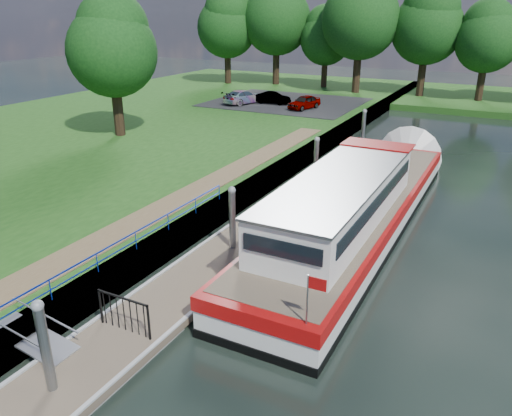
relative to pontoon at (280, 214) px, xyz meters
The scene contains 16 objects.
ground 13.00m from the pontoon, 90.00° to the right, with size 160.00×160.00×0.00m, color black.
riverbank 18.11m from the pontoon, behind, with size 32.00×90.00×0.78m, color #1B4614.
bank_edge 3.25m from the pontoon, 141.89° to the left, with size 1.10×90.00×0.78m, color #473D2D.
footpath 6.69m from the pontoon, 131.35° to the right, with size 1.60×40.00×0.05m, color brown.
carpark 27.32m from the pontoon, 113.75° to the left, with size 14.00×12.00×0.06m, color black.
blue_fence 10.43m from the pontoon, 105.38° to the right, with size 0.04×18.04×0.72m.
pontoon is the anchor object (origin of this frame).
mooring_piles 1.10m from the pontoon, ahead, with size 0.30×27.30×3.55m.
gangway 12.64m from the pontoon, 98.42° to the right, with size 2.58×1.00×0.92m.
gate_panel 10.84m from the pontoon, 90.00° to the right, with size 1.85×0.05×1.15m.
barge 3.77m from the pontoon, 11.11° to the left, with size 4.36×21.15×4.78m.
horizon_trees 36.55m from the pontoon, 92.58° to the left, with size 54.38×10.03×12.87m.
bank_tree_a 18.78m from the pontoon, 156.11° to the left, with size 6.12×6.12×9.72m.
car_a 23.78m from the pontoon, 109.72° to the left, with size 1.43×3.55×1.21m, color #999999.
car_b 26.22m from the pontoon, 116.55° to the left, with size 1.18×3.38×1.12m, color #999999.
car_c 26.45m from the pontoon, 122.56° to the left, with size 1.80×4.42×1.28m, color #999999.
Camera 1 is at (9.07, -6.94, 9.18)m, focal length 35.00 mm.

